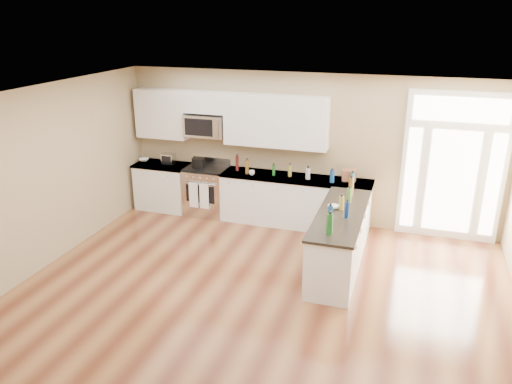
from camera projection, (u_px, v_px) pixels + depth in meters
ground at (234, 339)px, 6.16m from camera, size 8.00×8.00×0.00m
room_shell at (232, 211)px, 5.58m from camera, size 8.00×8.00×8.00m
back_cabinet_left at (164, 188)px, 10.14m from camera, size 1.10×0.66×0.94m
back_cabinet_right at (294, 202)px, 9.36m from camera, size 2.85×0.66×0.94m
peninsula_cabinet at (339, 242)px, 7.75m from camera, size 0.69×2.32×0.94m
upper_cabinet_left at (162, 114)px, 9.76m from camera, size 1.04×0.33×0.95m
upper_cabinet_right at (276, 121)px, 9.10m from camera, size 1.94×0.33×0.95m
upper_cabinet_short at (206, 102)px, 9.40m from camera, size 0.82×0.33×0.40m
microwave at (206, 125)px, 9.52m from camera, size 0.78×0.41×0.42m
entry_door at (453, 167)px, 8.52m from camera, size 1.70×0.10×2.60m
kitchen_range at (207, 190)px, 9.85m from camera, size 0.80×0.70×1.08m
stockpot at (198, 162)px, 9.69m from camera, size 0.26×0.26×0.19m
toaster_oven at (168, 159)px, 9.93m from camera, size 0.25×0.20×0.21m
cardboard_box at (349, 175)px, 8.96m from camera, size 0.27×0.22×0.20m
bowl_left at (144, 160)px, 10.15m from camera, size 0.27×0.27×0.05m
bowl_peninsula at (333, 207)px, 7.71m from camera, size 0.23×0.23×0.05m
cup_counter at (252, 173)px, 9.27m from camera, size 0.14×0.14×0.09m
counter_bottles at (318, 189)px, 8.21m from camera, size 2.39×2.42×0.31m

